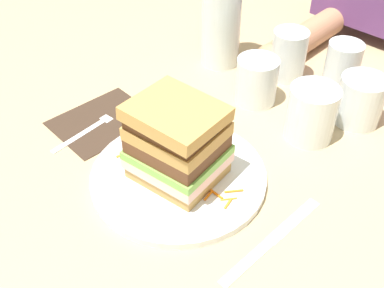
% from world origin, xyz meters
% --- Properties ---
extents(ground_plane, '(3.00, 3.00, 0.00)m').
position_xyz_m(ground_plane, '(0.00, 0.00, 0.00)').
color(ground_plane, tan).
extents(main_plate, '(0.27, 0.27, 0.01)m').
position_xyz_m(main_plate, '(-0.02, -0.03, 0.01)').
color(main_plate, white).
rests_on(main_plate, ground_plane).
extents(sandwich, '(0.14, 0.13, 0.13)m').
position_xyz_m(sandwich, '(-0.02, -0.03, 0.07)').
color(sandwich, tan).
rests_on(sandwich, main_plate).
extents(carrot_shred_0, '(0.03, 0.00, 0.00)m').
position_xyz_m(carrot_shred_0, '(-0.12, -0.03, 0.01)').
color(carrot_shred_0, orange).
rests_on(carrot_shred_0, main_plate).
extents(carrot_shred_1, '(0.01, 0.03, 0.00)m').
position_xyz_m(carrot_shred_1, '(-0.11, -0.06, 0.01)').
color(carrot_shred_1, orange).
rests_on(carrot_shred_1, main_plate).
extents(carrot_shred_2, '(0.01, 0.02, 0.00)m').
position_xyz_m(carrot_shred_2, '(-0.09, -0.04, 0.01)').
color(carrot_shred_2, orange).
rests_on(carrot_shred_2, main_plate).
extents(carrot_shred_3, '(0.01, 0.03, 0.00)m').
position_xyz_m(carrot_shred_3, '(-0.10, -0.03, 0.01)').
color(carrot_shred_3, orange).
rests_on(carrot_shred_3, main_plate).
extents(carrot_shred_4, '(0.01, 0.03, 0.00)m').
position_xyz_m(carrot_shred_4, '(-0.11, -0.03, 0.01)').
color(carrot_shred_4, orange).
rests_on(carrot_shred_4, main_plate).
extents(carrot_shred_5, '(0.01, 0.02, 0.00)m').
position_xyz_m(carrot_shred_5, '(-0.08, -0.02, 0.01)').
color(carrot_shred_5, orange).
rests_on(carrot_shred_5, main_plate).
extents(carrot_shred_6, '(0.02, 0.01, 0.00)m').
position_xyz_m(carrot_shred_6, '(-0.11, -0.04, 0.01)').
color(carrot_shred_6, orange).
rests_on(carrot_shred_6, main_plate).
extents(carrot_shred_7, '(0.02, 0.02, 0.00)m').
position_xyz_m(carrot_shred_7, '(0.07, -0.00, 0.01)').
color(carrot_shred_7, orange).
rests_on(carrot_shred_7, main_plate).
extents(carrot_shred_8, '(0.02, 0.02, 0.00)m').
position_xyz_m(carrot_shred_8, '(0.07, -0.02, 0.01)').
color(carrot_shred_8, orange).
rests_on(carrot_shred_8, main_plate).
extents(carrot_shred_9, '(0.03, 0.00, 0.00)m').
position_xyz_m(carrot_shred_9, '(0.05, -0.02, 0.01)').
color(carrot_shred_9, orange).
rests_on(carrot_shred_9, main_plate).
extents(carrot_shred_10, '(0.01, 0.02, 0.00)m').
position_xyz_m(carrot_shred_10, '(0.05, -0.03, 0.01)').
color(carrot_shred_10, orange).
rests_on(carrot_shred_10, main_plate).
extents(carrot_shred_11, '(0.01, 0.02, 0.00)m').
position_xyz_m(carrot_shred_11, '(0.08, -0.02, 0.01)').
color(carrot_shred_11, orange).
rests_on(carrot_shred_11, main_plate).
extents(napkin_dark, '(0.14, 0.17, 0.00)m').
position_xyz_m(napkin_dark, '(-0.22, -0.02, 0.00)').
color(napkin_dark, '#38281E').
rests_on(napkin_dark, ground_plane).
extents(fork, '(0.02, 0.17, 0.00)m').
position_xyz_m(fork, '(-0.21, -0.04, 0.00)').
color(fork, silver).
rests_on(fork, napkin_dark).
extents(knife, '(0.02, 0.20, 0.00)m').
position_xyz_m(knife, '(0.15, -0.03, 0.00)').
color(knife, silver).
rests_on(knife, ground_plane).
extents(juice_glass, '(0.08, 0.08, 0.09)m').
position_xyz_m(juice_glass, '(0.07, 0.20, 0.04)').
color(juice_glass, white).
rests_on(juice_glass, ground_plane).
extents(empty_tumbler_0, '(0.07, 0.07, 0.10)m').
position_xyz_m(empty_tumbler_0, '(-0.07, 0.32, 0.05)').
color(empty_tumbler_0, silver).
rests_on(empty_tumbler_0, ground_plane).
extents(empty_tumbler_1, '(0.06, 0.06, 0.10)m').
position_xyz_m(empty_tumbler_1, '(0.03, 0.36, 0.05)').
color(empty_tumbler_1, silver).
rests_on(empty_tumbler_1, ground_plane).
extents(empty_tumbler_2, '(0.08, 0.08, 0.09)m').
position_xyz_m(empty_tumbler_2, '(0.10, 0.29, 0.04)').
color(empty_tumbler_2, silver).
rests_on(empty_tumbler_2, ground_plane).
extents(empty_tumbler_3, '(0.08, 0.08, 0.09)m').
position_xyz_m(empty_tumbler_3, '(-0.06, 0.22, 0.04)').
color(empty_tumbler_3, silver).
rests_on(empty_tumbler_3, ground_plane).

